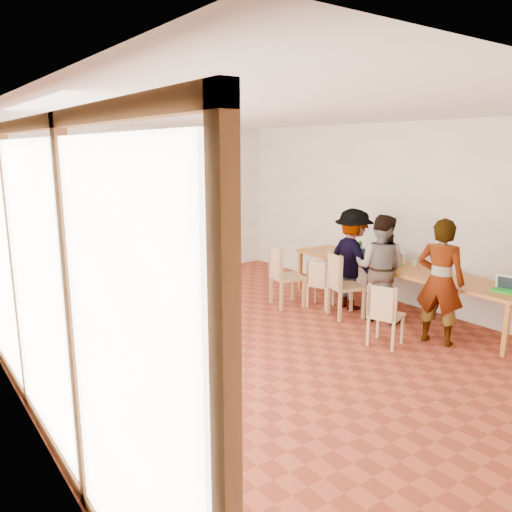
{
  "coord_description": "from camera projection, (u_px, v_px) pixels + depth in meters",
  "views": [
    {
      "loc": [
        -3.85,
        -5.17,
        2.58
      ],
      "look_at": [
        0.2,
        0.32,
        1.1
      ],
      "focal_mm": 35.0,
      "sensor_mm": 36.0,
      "label": 1
    }
  ],
  "objects": [
    {
      "name": "black_pouch",
      "position": [
        362.0,
        258.0,
        8.31
      ],
      "size": [
        0.16,
        0.26,
        0.09
      ],
      "primitive_type": "cube",
      "color": "black",
      "rests_on": "communal_table"
    },
    {
      "name": "person_near",
      "position": [
        440.0,
        282.0,
        6.59
      ],
      "size": [
        0.59,
        0.72,
        1.7
      ],
      "primitive_type": "imported",
      "rotation": [
        0.0,
        0.0,
        1.91
      ],
      "color": "gray",
      "rests_on": "ground"
    },
    {
      "name": "chair_spare",
      "position": [
        176.0,
        310.0,
        6.52
      ],
      "size": [
        0.52,
        0.52,
        0.44
      ],
      "rotation": [
        0.0,
        0.0,
        2.69
      ],
      "color": "tan",
      "rests_on": "ground"
    },
    {
      "name": "window_wall",
      "position": [
        13.0,
        262.0,
        4.81
      ],
      "size": [
        0.1,
        8.0,
        3.0
      ],
      "primitive_type": "cube",
      "color": "white",
      "rests_on": "ground"
    },
    {
      "name": "chair_empty",
      "position": [
        319.0,
        279.0,
        8.13
      ],
      "size": [
        0.49,
        0.49,
        0.43
      ],
      "rotation": [
        0.0,
        0.0,
        0.4
      ],
      "color": "tan",
      "rests_on": "ground"
    },
    {
      "name": "person_mid",
      "position": [
        380.0,
        268.0,
        7.51
      ],
      "size": [
        0.88,
        0.97,
        1.62
      ],
      "primitive_type": "imported",
      "rotation": [
        0.0,
        0.0,
        1.99
      ],
      "color": "gray",
      "rests_on": "ground"
    },
    {
      "name": "wall_right",
      "position": [
        403.0,
        215.0,
        8.27
      ],
      "size": [
        0.1,
        8.0,
        3.0
      ],
      "primitive_type": "cube",
      "color": "white",
      "rests_on": "ground"
    },
    {
      "name": "wall_back",
      "position": [
        136.0,
        205.0,
        9.68
      ],
      "size": [
        6.0,
        0.1,
        3.0
      ],
      "primitive_type": "cube",
      "color": "white",
      "rests_on": "ground"
    },
    {
      "name": "clear_glass",
      "position": [
        415.0,
        263.0,
        7.92
      ],
      "size": [
        0.07,
        0.07,
        0.09
      ],
      "primitive_type": "cylinder",
      "color": "silver",
      "rests_on": "communal_table"
    },
    {
      "name": "laptop_mid",
      "position": [
        397.0,
        261.0,
        8.01
      ],
      "size": [
        0.3,
        0.32,
        0.22
      ],
      "rotation": [
        0.0,
        0.0,
        -0.37
      ],
      "color": "green",
      "rests_on": "communal_table"
    },
    {
      "name": "pink_phone",
      "position": [
        376.0,
        264.0,
        7.99
      ],
      "size": [
        0.05,
        0.1,
        0.01
      ],
      "primitive_type": "cube",
      "color": "#DE5083",
      "rests_on": "communal_table"
    },
    {
      "name": "yellow_mug",
      "position": [
        400.0,
        262.0,
        7.96
      ],
      "size": [
        0.17,
        0.17,
        0.11
      ],
      "primitive_type": "imported",
      "rotation": [
        0.0,
        0.0,
        0.28
      ],
      "color": "yellow",
      "rests_on": "communal_table"
    },
    {
      "name": "ceiling",
      "position": [
        259.0,
        112.0,
        6.21
      ],
      "size": [
        6.0,
        8.0,
        0.04
      ],
      "primitive_type": "cube",
      "color": "white",
      "rests_on": "wall_back"
    },
    {
      "name": "laptop_far",
      "position": [
        364.0,
        255.0,
        8.44
      ],
      "size": [
        0.24,
        0.26,
        0.19
      ],
      "rotation": [
        0.0,
        0.0,
        0.23
      ],
      "color": "green",
      "rests_on": "communal_table"
    },
    {
      "name": "ground",
      "position": [
        258.0,
        340.0,
        6.85
      ],
      "size": [
        8.0,
        8.0,
        0.0
      ],
      "primitive_type": "plane",
      "color": "#A84228",
      "rests_on": "ground"
    },
    {
      "name": "side_table",
      "position": [
        141.0,
        278.0,
        7.49
      ],
      "size": [
        0.9,
        0.9,
        0.75
      ],
      "rotation": [
        0.0,
        0.0,
        -0.16
      ],
      "color": "#C47A2B",
      "rests_on": "ground"
    },
    {
      "name": "condiment_cup",
      "position": [
        457.0,
        272.0,
        7.41
      ],
      "size": [
        0.08,
        0.08,
        0.06
      ],
      "primitive_type": "cylinder",
      "color": "white",
      "rests_on": "communal_table"
    },
    {
      "name": "communal_table",
      "position": [
        398.0,
        269.0,
        7.88
      ],
      "size": [
        0.8,
        4.0,
        0.75
      ],
      "color": "#C47A2B",
      "rests_on": "ground"
    },
    {
      "name": "chair_mid",
      "position": [
        340.0,
        278.0,
        7.66
      ],
      "size": [
        0.6,
        0.6,
        0.54
      ],
      "rotation": [
        0.0,
        0.0,
        -0.33
      ],
      "color": "tan",
      "rests_on": "ground"
    },
    {
      "name": "laptop_near",
      "position": [
        504.0,
        287.0,
        6.5
      ],
      "size": [
        0.27,
        0.29,
        0.22
      ],
      "rotation": [
        0.0,
        0.0,
        0.19
      ],
      "color": "green",
      "rests_on": "communal_table"
    },
    {
      "name": "chair_far",
      "position": [
        282.0,
        269.0,
        8.2
      ],
      "size": [
        0.58,
        0.58,
        0.55
      ],
      "rotation": [
        0.0,
        0.0,
        -0.25
      ],
      "color": "tan",
      "rests_on": "ground"
    },
    {
      "name": "person_far",
      "position": [
        353.0,
        259.0,
        8.06
      ],
      "size": [
        0.78,
        1.15,
        1.64
      ],
      "primitive_type": "imported",
      "rotation": [
        0.0,
        0.0,
        1.4
      ],
      "color": "gray",
      "rests_on": "ground"
    },
    {
      "name": "chair_near",
      "position": [
        384.0,
        309.0,
        6.51
      ],
      "size": [
        0.5,
        0.5,
        0.45
      ],
      "rotation": [
        0.0,
        0.0,
        0.32
      ],
      "color": "tan",
      "rests_on": "ground"
    },
    {
      "name": "green_bottle",
      "position": [
        360.0,
        249.0,
        8.5
      ],
      "size": [
        0.07,
        0.07,
        0.28
      ],
      "primitive_type": "cylinder",
      "color": "#1D7224",
      "rests_on": "communal_table"
    }
  ]
}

